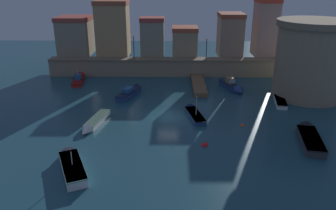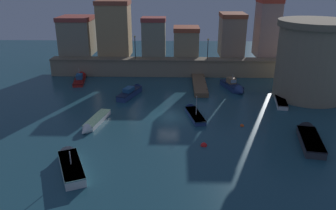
% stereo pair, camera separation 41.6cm
% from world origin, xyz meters
% --- Properties ---
extents(ground_plane, '(100.15, 100.15, 0.00)m').
position_xyz_m(ground_plane, '(0.00, 0.00, 0.00)').
color(ground_plane, '#1E4756').
extents(quay_wall, '(40.05, 2.49, 2.90)m').
position_xyz_m(quay_wall, '(0.00, 17.79, 1.46)').
color(quay_wall, gray).
rests_on(quay_wall, ground).
extents(old_town_backdrop, '(37.36, 6.05, 9.64)m').
position_xyz_m(old_town_backdrop, '(-1.43, 21.40, 6.56)').
color(old_town_backdrop, gray).
rests_on(old_town_backdrop, ground).
extents(fortress_tower, '(10.08, 10.08, 10.43)m').
position_xyz_m(fortress_tower, '(19.12, 7.65, 5.28)').
color(fortress_tower, gray).
rests_on(fortress_tower, ground).
extents(pier_dock, '(1.94, 9.97, 0.70)m').
position_xyz_m(pier_dock, '(4.45, 11.71, 0.32)').
color(pier_dock, brown).
rests_on(pier_dock, ground).
extents(quay_lamp_0, '(0.32, 0.32, 3.76)m').
position_xyz_m(quay_lamp_0, '(-5.94, 17.79, 5.37)').
color(quay_lamp_0, black).
rests_on(quay_lamp_0, quay_wall).
extents(quay_lamp_1, '(0.32, 0.32, 3.37)m').
position_xyz_m(quay_lamp_1, '(6.01, 17.79, 5.14)').
color(quay_lamp_1, black).
rests_on(quay_lamp_1, quay_wall).
extents(moored_boat_0, '(3.46, 6.76, 1.59)m').
position_xyz_m(moored_boat_0, '(-5.31, 7.83, 0.48)').
color(moored_boat_0, navy).
rests_on(moored_boat_0, ground).
extents(moored_boat_1, '(3.02, 7.42, 1.73)m').
position_xyz_m(moored_boat_1, '(14.51, -5.70, 0.41)').
color(moored_boat_1, '#333338').
rests_on(moored_boat_1, ground).
extents(moored_boat_2, '(3.36, 6.07, 2.63)m').
position_xyz_m(moored_boat_2, '(9.42, 10.24, 0.48)').
color(moored_boat_2, navy).
rests_on(moored_boat_2, ground).
extents(moored_boat_3, '(2.62, 6.43, 3.19)m').
position_xyz_m(moored_boat_3, '(2.98, 0.79, 0.28)').
color(moored_boat_3, navy).
rests_on(moored_boat_3, ground).
extents(moored_boat_4, '(2.43, 6.58, 1.16)m').
position_xyz_m(moored_boat_4, '(-8.27, -2.79, 0.33)').
color(moored_boat_4, white).
rests_on(moored_boat_4, ground).
extents(moored_boat_5, '(4.26, 6.85, 2.40)m').
position_xyz_m(moored_boat_5, '(-8.31, -11.48, 0.44)').
color(moored_boat_5, white).
rests_on(moored_boat_5, ground).
extents(moored_boat_6, '(2.15, 5.71, 1.18)m').
position_xyz_m(moored_boat_6, '(14.79, 5.30, 0.31)').
color(moored_boat_6, silver).
rests_on(moored_boat_6, ground).
extents(moored_boat_7, '(2.56, 7.26, 2.57)m').
position_xyz_m(moored_boat_7, '(-14.58, 14.68, 0.35)').
color(moored_boat_7, red).
rests_on(moored_boat_7, ground).
extents(mooring_buoy_0, '(0.66, 0.66, 0.66)m').
position_xyz_m(mooring_buoy_0, '(3.75, -7.26, 0.00)').
color(mooring_buoy_0, red).
rests_on(mooring_buoy_0, ground).
extents(mooring_buoy_1, '(0.46, 0.46, 0.46)m').
position_xyz_m(mooring_buoy_1, '(8.36, -2.48, 0.00)').
color(mooring_buoy_1, '#EA4C19').
rests_on(mooring_buoy_1, ground).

